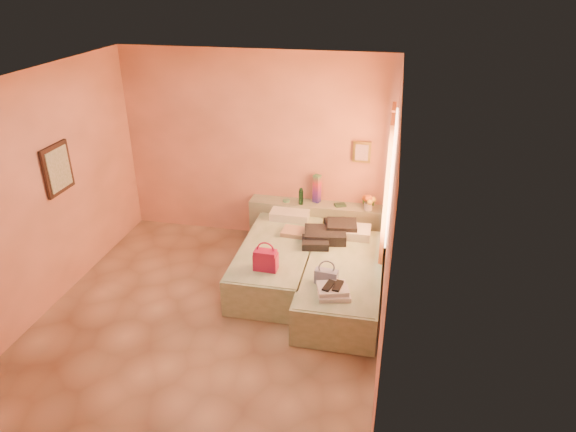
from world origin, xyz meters
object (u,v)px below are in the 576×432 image
bed_right (342,283)px  flower_vase (369,201)px  green_book (340,205)px  towel_stack (334,291)px  water_bottle (301,197)px  headboard_ledge (318,223)px  bed_left (278,261)px  blue_handbag (326,277)px  magenta_handbag (266,260)px

bed_right → flower_vase: bearing=81.3°
flower_vase → bed_right: bearing=-98.5°
bed_right → green_book: (-0.21, 1.41, 0.41)m
flower_vase → towel_stack: 2.02m
green_book → towel_stack: green_book is taller
water_bottle → green_book: size_ratio=1.51×
flower_vase → headboard_ledge: bearing=175.2°
headboard_ledge → bed_left: (-0.38, -1.05, -0.08)m
headboard_ledge → blue_handbag: size_ratio=7.76×
water_bottle → magenta_handbag: 1.63m
bed_right → blue_handbag: bearing=-110.1°
bed_left → flower_vase: bearing=41.7°
water_bottle → flower_vase: flower_vase is taller
magenta_handbag → headboard_ledge: bearing=79.0°
bed_right → water_bottle: water_bottle is taller
bed_right → water_bottle: (-0.78, 1.35, 0.52)m
bed_right → flower_vase: flower_vase is taller
towel_stack → magenta_handbag: bearing=156.7°
flower_vase → blue_handbag: flower_vase is taller
bed_left → flower_vase: flower_vase is taller
magenta_handbag → water_bottle: bearing=87.2°
headboard_ledge → bed_left: headboard_ledge is taller
headboard_ledge → blue_handbag: 1.88m
green_book → blue_handbag: (0.06, -1.82, -0.08)m
bed_left → bed_right: 0.97m
green_book → water_bottle: bearing=162.2°
flower_vase → towel_stack: bearing=-96.7°
magenta_handbag → towel_stack: size_ratio=0.81×
bed_right → towel_stack: size_ratio=5.71×
water_bottle → blue_handbag: water_bottle is taller
green_book → towel_stack: 2.06m
bed_left → green_book: bearing=56.2°
water_bottle → towel_stack: (0.75, -1.99, -0.22)m
water_bottle → green_book: water_bottle is taller
headboard_ledge → blue_handbag: bearing=-78.4°
green_book → magenta_handbag: 1.82m
bed_right → towel_stack: 0.71m
flower_vase → magenta_handbag: size_ratio=0.96×
bed_right → magenta_handbag: bearing=-163.6°
water_bottle → flower_vase: bearing=0.1°
bed_left → towel_stack: (0.87, -1.01, 0.30)m
bed_left → water_bottle: water_bottle is taller
water_bottle → towel_stack: size_ratio=0.69×
headboard_ledge → bed_left: bearing=-109.7°
bed_right → blue_handbag: blue_handbag is taller
headboard_ledge → bed_right: bearing=-69.6°
headboard_ledge → blue_handbag: blue_handbag is taller
bed_right → headboard_ledge: bearing=110.2°
water_bottle → bed_left: bearing=-97.0°
green_book → towel_stack: bearing=-108.8°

